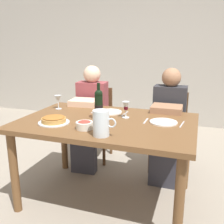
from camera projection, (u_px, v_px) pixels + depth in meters
ground_plane at (107, 198)px, 2.42m from camera, size 8.00×8.00×0.00m
back_wall at (158, 44)px, 4.45m from camera, size 8.00×0.10×2.80m
dining_table at (107, 131)px, 2.25m from camera, size 1.50×1.00×0.76m
wine_bottle at (99, 105)px, 2.20m from camera, size 0.07×0.07×0.32m
water_pitcher at (101, 125)px, 1.83m from camera, size 0.17×0.12×0.19m
baked_tart at (54, 120)px, 2.14m from camera, size 0.26×0.26×0.06m
salad_bowl at (85, 125)px, 1.99m from camera, size 0.14×0.14×0.07m
wine_glass_left_diner at (58, 99)px, 2.59m from camera, size 0.07×0.07×0.14m
wine_glass_right_diner at (126, 107)px, 2.28m from camera, size 0.07×0.07×0.15m
dinner_plate_left_setting at (110, 112)px, 2.47m from camera, size 0.23×0.23×0.01m
dinner_plate_right_setting at (164, 122)px, 2.15m from camera, size 0.23×0.23×0.01m
fork_left_setting at (95, 111)px, 2.52m from camera, size 0.03×0.16×0.00m
knife_left_setting at (125, 114)px, 2.43m from camera, size 0.02×0.18×0.00m
knife_right_setting at (182, 124)px, 2.11m from camera, size 0.03×0.18×0.00m
spoon_right_setting at (146, 121)px, 2.20m from camera, size 0.02×0.16×0.00m
chair_left at (96, 118)px, 3.22m from camera, size 0.43×0.43×0.87m
diner_left at (90, 114)px, 2.97m from camera, size 0.36×0.52×1.16m
chair_right at (170, 126)px, 2.94m from camera, size 0.40×0.40×0.87m
diner_right at (168, 121)px, 2.69m from camera, size 0.34×0.50×1.16m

